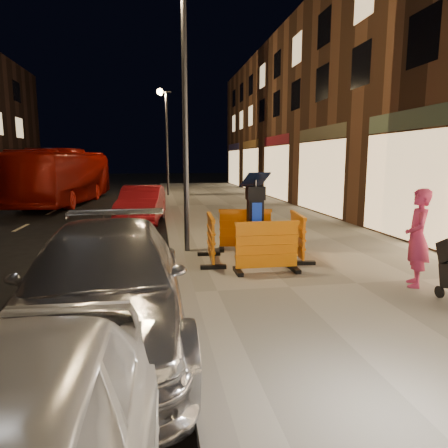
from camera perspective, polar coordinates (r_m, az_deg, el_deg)
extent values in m
plane|color=black|center=(6.68, -5.45, -10.93)|extent=(120.00, 120.00, 0.00)
cube|color=gray|center=(7.47, 18.44, -8.56)|extent=(6.00, 60.00, 0.15)
cube|color=slate|center=(6.65, -5.46, -10.32)|extent=(0.30, 60.00, 0.15)
cube|color=black|center=(8.49, 4.46, 0.66)|extent=(0.60, 0.60, 1.77)
cube|color=orange|center=(7.66, 6.14, -3.28)|extent=(1.27, 0.52, 0.99)
cube|color=orange|center=(9.47, 3.05, -0.83)|extent=(1.33, 0.69, 0.99)
cube|color=orange|center=(8.38, -1.89, -2.14)|extent=(0.59, 1.29, 0.99)
cube|color=orange|center=(8.83, 10.42, -1.70)|extent=(0.67, 1.32, 0.99)
imported|color=silver|center=(5.64, -16.32, -15.17)|extent=(2.13, 5.01, 1.44)
imported|color=maroon|center=(15.14, -11.57, 0.33)|extent=(1.82, 4.15, 1.32)
imported|color=#970D05|center=(22.42, -21.57, 2.73)|extent=(3.33, 10.24, 2.80)
imported|color=#B42B54|center=(7.48, 25.90, -1.80)|extent=(0.63, 0.72, 1.67)
cylinder|color=#3F3F44|center=(9.32, -5.56, 14.46)|extent=(0.12, 0.12, 6.00)
cylinder|color=#3F3F44|center=(24.28, -8.12, 11.18)|extent=(0.12, 0.12, 6.00)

